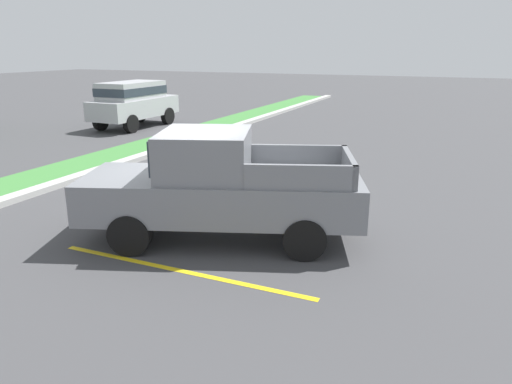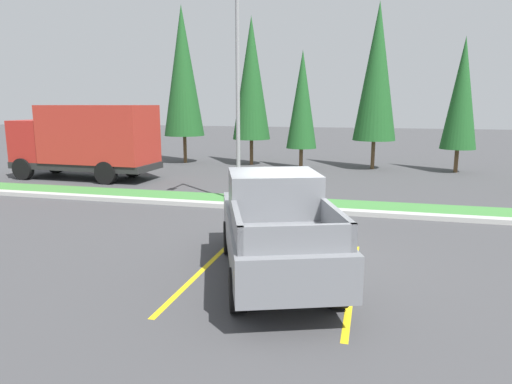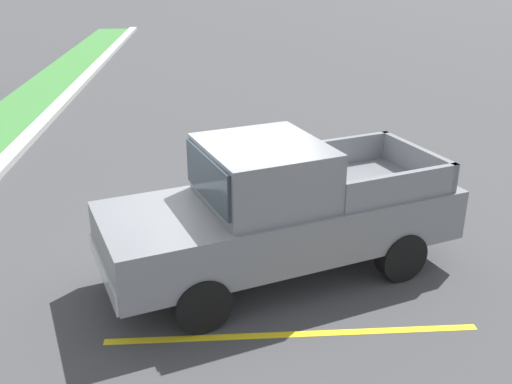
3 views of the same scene
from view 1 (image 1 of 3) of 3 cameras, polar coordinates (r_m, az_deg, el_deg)
The scene contains 6 objects.
ground_plane at distance 9.86m, azimuth -7.17°, elevation -4.35°, with size 120.00×120.00×0.00m, color #424244.
parking_line_near at distance 8.10m, azimuth -9.15°, elevation -9.30°, with size 0.12×4.80×0.01m, color yellow.
parking_line_far at distance 10.62m, azimuth -0.09°, elevation -2.63°, with size 0.12×4.80×0.01m, color yellow.
curb_strip at distance 13.03m, azimuth -26.43°, elevation -0.40°, with size 56.00×0.40×0.15m, color #B2B2AD.
pickup_truck_main at distance 8.98m, azimuth -4.43°, elevation 0.60°, with size 3.57×5.55×2.10m.
suv_distant at distance 23.07m, azimuth -14.54°, elevation 10.59°, with size 4.62×1.99×2.10m.
Camera 1 is at (-7.84, -4.81, 3.55)m, focal length 33.25 mm.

